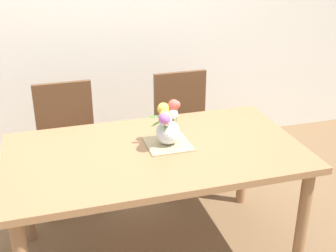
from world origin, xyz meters
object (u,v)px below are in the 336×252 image
object	(u,v)px
dining_table	(156,163)
chair_right	(184,122)
flower_vase	(167,124)
chair_left	(67,136)

from	to	relation	value
dining_table	chair_right	bearing A→B (deg)	61.09
dining_table	chair_right	xyz separation A→B (m)	(0.45, 0.82, -0.14)
dining_table	flower_vase	bearing A→B (deg)	25.57
chair_left	flower_vase	xyz separation A→B (m)	(0.53, -0.77, 0.36)
chair_left	chair_right	distance (m)	0.90
dining_table	flower_vase	distance (m)	0.24
chair_right	flower_vase	world-z (taller)	flower_vase
chair_left	chair_right	size ratio (longest dim) A/B	1.00
dining_table	chair_left	xyz separation A→B (m)	(-0.45, 0.82, -0.14)
chair_right	flower_vase	xyz separation A→B (m)	(-0.37, -0.77, 0.36)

